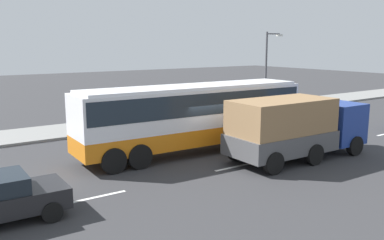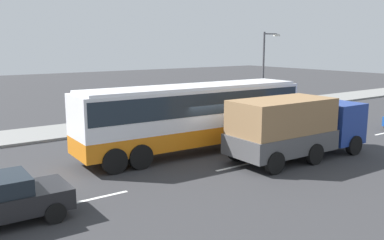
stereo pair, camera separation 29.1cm
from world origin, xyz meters
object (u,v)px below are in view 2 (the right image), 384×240
Objects in this scene: coach_bus at (194,111)px; street_lamp at (265,65)px; pedestrian_near_curb at (231,100)px; cargo_truck at (296,126)px.

coach_bus is 14.03m from street_lamp.
pedestrian_near_curb is 4.01m from street_lamp.
coach_bus is at bearing 131.85° from cargo_truck.
cargo_truck is 1.19× the size of street_lamp.
street_lamp reaches higher than pedestrian_near_curb.
coach_bus is at bearing 167.71° from pedestrian_near_curb.
coach_bus is 1.65× the size of cargo_truck.
coach_bus is 11.86m from pedestrian_near_curb.
street_lamp is at bearing 51.99° from cargo_truck.
pedestrian_near_curb is at bearing 169.02° from street_lamp.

